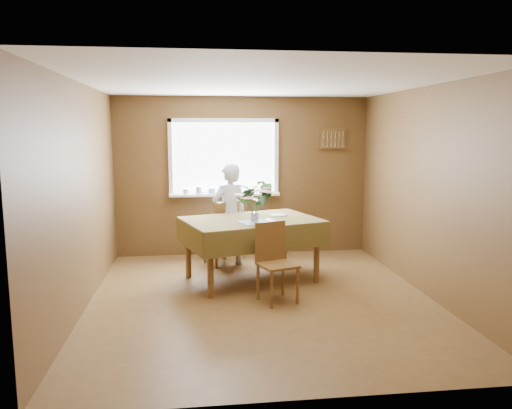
{
  "coord_description": "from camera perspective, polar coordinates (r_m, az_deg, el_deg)",
  "views": [
    {
      "loc": [
        -0.76,
        -5.62,
        1.98
      ],
      "look_at": [
        0.0,
        0.55,
        1.05
      ],
      "focal_mm": 35.0,
      "sensor_mm": 36.0,
      "label": 1
    }
  ],
  "objects": [
    {
      "name": "floor",
      "position": [
        6.0,
        0.65,
        -10.74
      ],
      "size": [
        4.5,
        4.5,
        0.0
      ],
      "primitive_type": "plane",
      "color": "brown",
      "rests_on": "ground"
    },
    {
      "name": "wall_right",
      "position": [
        6.3,
        19.01,
        1.4
      ],
      "size": [
        0.0,
        4.5,
        4.5
      ],
      "primitive_type": "plane",
      "rotation": [
        1.57,
        0.0,
        -1.57
      ],
      "color": "brown",
      "rests_on": "floor"
    },
    {
      "name": "wall_back",
      "position": [
        7.94,
        -1.51,
        3.22
      ],
      "size": [
        4.0,
        0.0,
        4.0
      ],
      "primitive_type": "plane",
      "rotation": [
        1.57,
        0.0,
        0.0
      ],
      "color": "brown",
      "rests_on": "floor"
    },
    {
      "name": "chair_far",
      "position": [
        7.33,
        -3.75,
        -2.98
      ],
      "size": [
        0.55,
        0.55,
        0.96
      ],
      "rotation": [
        0.0,
        0.0,
        3.61
      ],
      "color": "brown",
      "rests_on": "floor"
    },
    {
      "name": "ceiling",
      "position": [
        5.69,
        0.7,
        13.75
      ],
      "size": [
        4.5,
        4.5,
        0.0
      ],
      "primitive_type": "plane",
      "rotation": [
        3.14,
        0.0,
        0.0
      ],
      "color": "white",
      "rests_on": "wall_back"
    },
    {
      "name": "seated_woman",
      "position": [
        7.25,
        -3.04,
        -1.23
      ],
      "size": [
        0.65,
        0.56,
        1.51
      ],
      "primitive_type": "imported",
      "rotation": [
        0.0,
        0.0,
        3.58
      ],
      "color": "white",
      "rests_on": "floor"
    },
    {
      "name": "wall_front",
      "position": [
        3.53,
        5.59,
        -3.44
      ],
      "size": [
        4.0,
        0.0,
        4.0
      ],
      "primitive_type": "plane",
      "rotation": [
        -1.57,
        0.0,
        0.0
      ],
      "color": "brown",
      "rests_on": "floor"
    },
    {
      "name": "side_plate",
      "position": [
        6.79,
        2.56,
        -1.21
      ],
      "size": [
        0.3,
        0.3,
        0.01
      ],
      "primitive_type": "cylinder",
      "rotation": [
        0.0,
        0.0,
        0.38
      ],
      "color": "white",
      "rests_on": "dining_table"
    },
    {
      "name": "dining_table",
      "position": [
        6.54,
        -0.54,
        -2.54
      ],
      "size": [
        1.97,
        1.62,
        0.83
      ],
      "rotation": [
        0.0,
        0.0,
        0.3
      ],
      "color": "brown",
      "rests_on": "floor"
    },
    {
      "name": "window_assembly",
      "position": [
        7.85,
        -3.64,
        3.84
      ],
      "size": [
        1.72,
        0.2,
        1.22
      ],
      "color": "white",
      "rests_on": "wall_back"
    },
    {
      "name": "table_knife",
      "position": [
        6.39,
        1.62,
        -1.79
      ],
      "size": [
        0.08,
        0.19,
        0.0
      ],
      "primitive_type": "cube",
      "rotation": [
        0.0,
        0.0,
        0.3
      ],
      "color": "silver",
      "rests_on": "dining_table"
    },
    {
      "name": "chair_near",
      "position": [
        5.85,
        2.1,
        -6.12
      ],
      "size": [
        0.5,
        0.5,
        0.92
      ],
      "rotation": [
        0.0,
        0.0,
        0.35
      ],
      "color": "brown",
      "rests_on": "floor"
    },
    {
      "name": "wall_left",
      "position": [
        5.8,
        -19.31,
        0.8
      ],
      "size": [
        0.0,
        4.5,
        4.5
      ],
      "primitive_type": "plane",
      "rotation": [
        1.57,
        0.0,
        1.57
      ],
      "color": "brown",
      "rests_on": "floor"
    },
    {
      "name": "flower_bouquet",
      "position": [
        6.24,
        -0.16,
        0.58
      ],
      "size": [
        0.52,
        0.52,
        0.45
      ],
      "rotation": [
        0.0,
        0.0,
        0.21
      ],
      "color": "white",
      "rests_on": "dining_table"
    },
    {
      "name": "spoon_rack",
      "position": [
        8.14,
        8.8,
        7.49
      ],
      "size": [
        0.44,
        0.05,
        0.33
      ],
      "color": "brown",
      "rests_on": "wall_back"
    }
  ]
}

